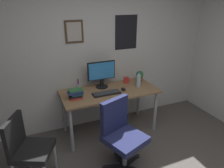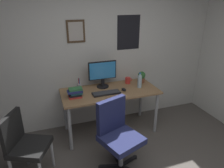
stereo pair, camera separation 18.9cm
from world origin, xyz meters
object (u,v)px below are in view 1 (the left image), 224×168
at_px(office_chair, 121,132).
at_px(pen_cup, 78,87).
at_px(side_chair, 27,146).
at_px(keyboard, 106,93).
at_px(water_bottle, 139,81).
at_px(computer_mouse, 123,89).
at_px(coffee_mug_near, 126,80).
at_px(book_stack_left, 76,94).
at_px(potted_plant, 140,76).
at_px(monitor, 101,73).

distance_m(office_chair, pen_cup, 1.07).
bearing_deg(office_chair, side_chair, 169.80).
distance_m(keyboard, water_bottle, 0.60).
relative_size(computer_mouse, pen_cup, 0.55).
relative_size(coffee_mug_near, pen_cup, 0.64).
bearing_deg(coffee_mug_near, book_stack_left, -164.89).
bearing_deg(office_chair, computer_mouse, 62.35).
height_order(coffee_mug_near, pen_cup, pen_cup).
bearing_deg(pen_cup, water_bottle, -14.25).
height_order(side_chair, potted_plant, potted_plant).
distance_m(keyboard, coffee_mug_near, 0.56).
relative_size(side_chair, coffee_mug_near, 6.85).
bearing_deg(computer_mouse, side_chair, -160.81).
height_order(side_chair, computer_mouse, side_chair).
distance_m(office_chair, monitor, 1.09).
bearing_deg(water_bottle, pen_cup, 165.75).
bearing_deg(book_stack_left, computer_mouse, -0.83).
bearing_deg(computer_mouse, book_stack_left, 179.17).
height_order(computer_mouse, potted_plant, potted_plant).
distance_m(computer_mouse, book_stack_left, 0.77).
xyz_separation_m(monitor, book_stack_left, (-0.49, -0.25, -0.17)).
xyz_separation_m(keyboard, water_bottle, (0.59, 0.06, 0.09)).
height_order(office_chair, coffee_mug_near, office_chair).
bearing_deg(office_chair, book_stack_left, 117.99).
height_order(keyboard, water_bottle, water_bottle).
height_order(computer_mouse, coffee_mug_near, coffee_mug_near).
height_order(office_chair, potted_plant, office_chair).
xyz_separation_m(office_chair, keyboard, (0.08, 0.70, 0.23)).
bearing_deg(keyboard, book_stack_left, 175.67).
xyz_separation_m(monitor, potted_plant, (0.69, -0.03, -0.13)).
height_order(side_chair, keyboard, side_chair).
xyz_separation_m(water_bottle, coffee_mug_near, (-0.11, 0.23, -0.05)).
distance_m(water_bottle, potted_plant, 0.24).
relative_size(monitor, potted_plant, 2.36).
bearing_deg(water_bottle, monitor, 158.57).
height_order(keyboard, book_stack_left, book_stack_left).
xyz_separation_m(keyboard, book_stack_left, (-0.47, 0.04, 0.06)).
xyz_separation_m(computer_mouse, pen_cup, (-0.66, 0.28, 0.04)).
bearing_deg(coffee_mug_near, pen_cup, 179.22).
relative_size(monitor, computer_mouse, 4.18).
bearing_deg(water_bottle, potted_plant, 55.88).
relative_size(keyboard, water_bottle, 1.70).
bearing_deg(side_chair, coffee_mug_near, 25.16).
distance_m(side_chair, book_stack_left, 0.95).
distance_m(side_chair, water_bottle, 1.90).
bearing_deg(book_stack_left, potted_plant, 10.52).
height_order(side_chair, coffee_mug_near, side_chair).
relative_size(potted_plant, book_stack_left, 0.89).
relative_size(computer_mouse, book_stack_left, 0.50).
xyz_separation_m(office_chair, potted_plant, (0.80, 0.95, 0.32)).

